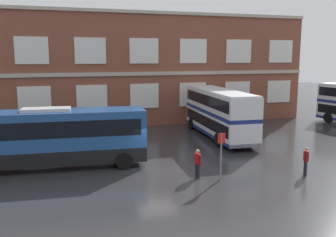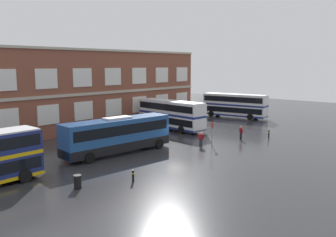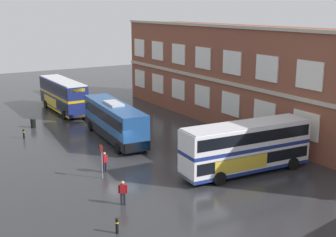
{
  "view_description": "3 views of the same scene",
  "coord_description": "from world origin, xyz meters",
  "px_view_note": "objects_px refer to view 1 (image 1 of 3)",
  "views": [
    {
      "loc": [
        -5.94,
        -21.17,
        6.94
      ],
      "look_at": [
        2.03,
        3.93,
        2.46
      ],
      "focal_mm": 39.52,
      "sensor_mm": 36.0,
      "label": 1
    },
    {
      "loc": [
        -29.18,
        -25.06,
        9.07
      ],
      "look_at": [
        -0.16,
        0.89,
        3.1
      ],
      "focal_mm": 37.59,
      "sensor_mm": 36.0,
      "label": 2
    },
    {
      "loc": [
        33.31,
        -15.51,
        12.91
      ],
      "look_at": [
        1.52,
        3.89,
        3.61
      ],
      "focal_mm": 47.58,
      "sensor_mm": 36.0,
      "label": 3
    }
  ],
  "objects_px": {
    "touring_coach": "(48,138)",
    "double_decker_middle": "(219,112)",
    "waiting_passenger": "(306,160)",
    "second_passenger": "(197,162)",
    "bus_stand_flag": "(221,152)"
  },
  "relations": [
    {
      "from": "waiting_passenger",
      "to": "bus_stand_flag",
      "type": "bearing_deg",
      "value": 172.29
    },
    {
      "from": "second_passenger",
      "to": "bus_stand_flag",
      "type": "bearing_deg",
      "value": -32.31
    },
    {
      "from": "touring_coach",
      "to": "bus_stand_flag",
      "type": "relative_size",
      "value": 4.51
    },
    {
      "from": "double_decker_middle",
      "to": "bus_stand_flag",
      "type": "xyz_separation_m",
      "value": [
        -4.76,
        -10.36,
        -0.51
      ]
    },
    {
      "from": "waiting_passenger",
      "to": "second_passenger",
      "type": "relative_size",
      "value": 1.0
    },
    {
      "from": "double_decker_middle",
      "to": "waiting_passenger",
      "type": "distance_m",
      "value": 11.13
    },
    {
      "from": "touring_coach",
      "to": "double_decker_middle",
      "type": "bearing_deg",
      "value": 19.84
    },
    {
      "from": "double_decker_middle",
      "to": "waiting_passenger",
      "type": "xyz_separation_m",
      "value": [
        0.38,
        -11.06,
        -1.22
      ]
    },
    {
      "from": "second_passenger",
      "to": "bus_stand_flag",
      "type": "relative_size",
      "value": 0.63
    },
    {
      "from": "double_decker_middle",
      "to": "touring_coach",
      "type": "relative_size",
      "value": 0.92
    },
    {
      "from": "bus_stand_flag",
      "to": "double_decker_middle",
      "type": "bearing_deg",
      "value": 65.3
    },
    {
      "from": "double_decker_middle",
      "to": "second_passenger",
      "type": "distance_m",
      "value": 11.37
    },
    {
      "from": "touring_coach",
      "to": "second_passenger",
      "type": "relative_size",
      "value": 7.17
    },
    {
      "from": "touring_coach",
      "to": "second_passenger",
      "type": "bearing_deg",
      "value": -29.51
    },
    {
      "from": "touring_coach",
      "to": "waiting_passenger",
      "type": "height_order",
      "value": "touring_coach"
    }
  ]
}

